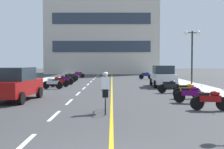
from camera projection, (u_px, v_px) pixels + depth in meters
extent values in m
plane|color=#38383A|center=(109.00, 85.00, 26.35)|extent=(140.00, 140.00, 0.00)
cube|color=#A8A8A3|center=(39.00, 82.00, 29.34)|extent=(2.40, 72.00, 0.12)
cube|color=#A8A8A3|center=(180.00, 82.00, 29.34)|extent=(2.40, 72.00, 0.12)
cube|color=silver|center=(23.00, 145.00, 7.37)|extent=(0.14, 2.20, 0.01)
cube|color=silver|center=(54.00, 116.00, 11.36)|extent=(0.14, 2.20, 0.01)
cube|color=silver|center=(69.00, 102.00, 15.36)|extent=(0.14, 2.20, 0.01)
cube|color=silver|center=(78.00, 94.00, 19.35)|extent=(0.14, 2.20, 0.01)
cube|color=silver|center=(84.00, 88.00, 23.35)|extent=(0.14, 2.20, 0.01)
cube|color=silver|center=(88.00, 84.00, 27.35)|extent=(0.14, 2.20, 0.01)
cube|color=silver|center=(91.00, 82.00, 31.34)|extent=(0.14, 2.20, 0.01)
cube|color=silver|center=(94.00, 79.00, 35.34)|extent=(0.14, 2.20, 0.01)
cube|color=silver|center=(95.00, 78.00, 39.34)|extent=(0.14, 2.20, 0.01)
cube|color=silver|center=(97.00, 76.00, 43.33)|extent=(0.14, 2.20, 0.01)
cube|color=silver|center=(98.00, 75.00, 47.33)|extent=(0.14, 2.20, 0.01)
cube|color=silver|center=(99.00, 74.00, 51.33)|extent=(0.14, 2.20, 0.01)
cube|color=gold|center=(112.00, 83.00, 29.34)|extent=(0.12, 66.00, 0.01)
cube|color=beige|center=(102.00, 31.00, 54.45)|extent=(20.23, 8.95, 16.10)
cube|color=#2D3847|center=(102.00, 46.00, 50.07)|extent=(17.00, 0.10, 1.93)
cube|color=#2D3847|center=(102.00, 18.00, 49.86)|extent=(17.00, 0.10, 1.93)
cylinder|color=black|center=(192.00, 58.00, 25.65)|extent=(0.14, 0.14, 4.73)
cylinder|color=black|center=(192.00, 33.00, 25.56)|extent=(1.10, 0.08, 0.08)
sphere|color=white|center=(186.00, 33.00, 25.56)|extent=(0.36, 0.36, 0.36)
sphere|color=white|center=(199.00, 33.00, 25.56)|extent=(0.36, 0.36, 0.36)
cylinder|color=black|center=(12.00, 92.00, 17.24)|extent=(0.27, 0.65, 0.64)
cylinder|color=black|center=(40.00, 92.00, 17.12)|extent=(0.27, 0.65, 0.64)
cylinder|color=black|center=(21.00, 98.00, 14.33)|extent=(0.27, 0.65, 0.64)
cube|color=maroon|center=(16.00, 88.00, 15.77)|extent=(2.00, 4.31, 0.80)
cube|color=#1E2833|center=(16.00, 74.00, 15.74)|extent=(1.72, 2.31, 0.70)
cylinder|color=black|center=(151.00, 82.00, 26.22)|extent=(0.23, 0.64, 0.64)
cylinder|color=black|center=(170.00, 82.00, 26.18)|extent=(0.23, 0.64, 0.64)
cylinder|color=black|center=(155.00, 84.00, 23.42)|extent=(0.23, 0.64, 0.64)
cylinder|color=black|center=(176.00, 84.00, 23.39)|extent=(0.23, 0.64, 0.64)
cube|color=silver|center=(163.00, 78.00, 24.78)|extent=(1.78, 4.23, 0.80)
cube|color=#1E2833|center=(163.00, 70.00, 24.75)|extent=(1.60, 2.23, 0.70)
cylinder|color=black|center=(223.00, 104.00, 12.55)|extent=(0.61, 0.18, 0.60)
cylinder|color=black|center=(197.00, 103.00, 12.69)|extent=(0.61, 0.18, 0.60)
cube|color=maroon|center=(210.00, 99.00, 12.61)|extent=(0.93, 0.39, 0.28)
ellipsoid|color=maroon|center=(215.00, 94.00, 12.58)|extent=(0.47, 0.30, 0.22)
cube|color=black|center=(204.00, 94.00, 12.63)|extent=(0.47, 0.30, 0.10)
cylinder|color=silver|center=(223.00, 90.00, 12.52)|extent=(0.11, 0.60, 0.03)
cylinder|color=black|center=(201.00, 97.00, 14.83)|extent=(0.61, 0.21, 0.60)
cylinder|color=black|center=(179.00, 97.00, 15.03)|extent=(0.61, 0.21, 0.60)
cube|color=#590C59|center=(190.00, 93.00, 14.92)|extent=(0.94, 0.44, 0.28)
ellipsoid|color=#590C59|center=(195.00, 89.00, 14.87)|extent=(0.48, 0.32, 0.22)
cube|color=black|center=(186.00, 89.00, 14.96)|extent=(0.48, 0.32, 0.10)
cylinder|color=silver|center=(202.00, 86.00, 14.80)|extent=(0.14, 0.59, 0.03)
cylinder|color=black|center=(196.00, 93.00, 16.84)|extent=(0.61, 0.17, 0.60)
cylinder|color=black|center=(178.00, 93.00, 16.70)|extent=(0.61, 0.17, 0.60)
cube|color=orange|center=(187.00, 90.00, 16.76)|extent=(0.93, 0.39, 0.28)
ellipsoid|color=orange|center=(191.00, 86.00, 16.78)|extent=(0.47, 0.29, 0.22)
cube|color=black|center=(183.00, 86.00, 16.72)|extent=(0.47, 0.29, 0.10)
cylinder|color=silver|center=(196.00, 83.00, 16.81)|extent=(0.10, 0.60, 0.03)
cylinder|color=black|center=(177.00, 88.00, 19.82)|extent=(0.61, 0.20, 0.60)
cylinder|color=black|center=(162.00, 89.00, 19.64)|extent=(0.61, 0.20, 0.60)
cube|color=black|center=(170.00, 85.00, 19.72)|extent=(0.93, 0.43, 0.28)
ellipsoid|color=black|center=(173.00, 82.00, 19.75)|extent=(0.47, 0.31, 0.22)
cube|color=black|center=(166.00, 83.00, 19.67)|extent=(0.47, 0.31, 0.10)
cylinder|color=silver|center=(178.00, 80.00, 19.80)|extent=(0.13, 0.60, 0.03)
cylinder|color=black|center=(46.00, 85.00, 22.91)|extent=(0.61, 0.21, 0.60)
cylinder|color=black|center=(59.00, 85.00, 22.70)|extent=(0.61, 0.21, 0.60)
cube|color=#B2B2B7|center=(53.00, 82.00, 22.80)|extent=(0.94, 0.45, 0.28)
ellipsoid|color=#B2B2B7|center=(50.00, 79.00, 22.83)|extent=(0.48, 0.32, 0.22)
cube|color=black|center=(56.00, 80.00, 22.74)|extent=(0.48, 0.32, 0.10)
cylinder|color=silver|center=(46.00, 77.00, 22.89)|extent=(0.14, 0.59, 0.03)
cylinder|color=black|center=(53.00, 83.00, 24.64)|extent=(0.60, 0.13, 0.60)
cylinder|color=black|center=(66.00, 83.00, 24.70)|extent=(0.60, 0.13, 0.60)
cube|color=maroon|center=(59.00, 81.00, 24.66)|extent=(0.91, 0.32, 0.28)
ellipsoid|color=maroon|center=(57.00, 78.00, 24.64)|extent=(0.45, 0.26, 0.22)
cube|color=black|center=(62.00, 78.00, 24.67)|extent=(0.45, 0.26, 0.10)
cylinder|color=silver|center=(53.00, 76.00, 24.62)|extent=(0.06, 0.60, 0.03)
cylinder|color=black|center=(60.00, 81.00, 27.25)|extent=(0.61, 0.22, 0.60)
cylinder|color=black|center=(71.00, 81.00, 27.02)|extent=(0.61, 0.22, 0.60)
cube|color=#590C59|center=(65.00, 79.00, 27.12)|extent=(0.94, 0.46, 0.28)
ellipsoid|color=#590C59|center=(63.00, 77.00, 27.16)|extent=(0.48, 0.33, 0.22)
cube|color=black|center=(68.00, 77.00, 27.06)|extent=(0.48, 0.33, 0.10)
cylinder|color=silver|center=(60.00, 75.00, 27.22)|extent=(0.15, 0.59, 0.03)
cylinder|color=black|center=(64.00, 79.00, 30.71)|extent=(0.60, 0.13, 0.60)
cylinder|color=black|center=(74.00, 79.00, 30.66)|extent=(0.60, 0.13, 0.60)
cube|color=black|center=(69.00, 77.00, 30.67)|extent=(0.91, 0.32, 0.28)
ellipsoid|color=black|center=(67.00, 75.00, 30.67)|extent=(0.45, 0.26, 0.22)
cube|color=black|center=(71.00, 75.00, 30.65)|extent=(0.45, 0.26, 0.10)
cylinder|color=silver|center=(64.00, 74.00, 30.68)|extent=(0.06, 0.60, 0.03)
cylinder|color=black|center=(66.00, 78.00, 32.59)|extent=(0.61, 0.19, 0.60)
cylinder|color=black|center=(76.00, 78.00, 32.42)|extent=(0.61, 0.19, 0.60)
cube|color=black|center=(71.00, 76.00, 32.49)|extent=(0.93, 0.42, 0.28)
ellipsoid|color=black|center=(69.00, 74.00, 32.51)|extent=(0.47, 0.31, 0.22)
cube|color=black|center=(73.00, 75.00, 32.45)|extent=(0.47, 0.31, 0.10)
cylinder|color=silver|center=(66.00, 73.00, 32.56)|extent=(0.12, 0.60, 0.03)
cylinder|color=black|center=(150.00, 77.00, 35.91)|extent=(0.60, 0.10, 0.60)
cylinder|color=black|center=(141.00, 77.00, 35.91)|extent=(0.60, 0.10, 0.60)
cube|color=navy|center=(146.00, 75.00, 35.90)|extent=(0.90, 0.28, 0.28)
ellipsoid|color=navy|center=(148.00, 73.00, 35.89)|extent=(0.44, 0.24, 0.22)
cube|color=black|center=(144.00, 73.00, 35.89)|extent=(0.44, 0.24, 0.10)
cylinder|color=silver|center=(150.00, 72.00, 35.89)|extent=(0.03, 0.60, 0.03)
cylinder|color=black|center=(74.00, 76.00, 38.25)|extent=(0.61, 0.24, 0.60)
cylinder|color=black|center=(82.00, 76.00, 38.51)|extent=(0.61, 0.24, 0.60)
cube|color=#590C59|center=(78.00, 74.00, 38.37)|extent=(0.94, 0.49, 0.28)
ellipsoid|color=#590C59|center=(77.00, 72.00, 38.32)|extent=(0.48, 0.34, 0.22)
cube|color=black|center=(80.00, 73.00, 38.42)|extent=(0.48, 0.34, 0.10)
cylinder|color=silver|center=(74.00, 71.00, 38.23)|extent=(0.17, 0.59, 0.03)
torus|color=black|center=(106.00, 102.00, 12.69)|extent=(0.05, 0.72, 0.72)
torus|color=black|center=(105.00, 106.00, 11.64)|extent=(0.05, 0.72, 0.72)
cylinder|color=blue|center=(105.00, 97.00, 12.12)|extent=(0.06, 0.95, 0.04)
cube|color=black|center=(105.00, 92.00, 11.96)|extent=(0.10, 0.20, 0.06)
cylinder|color=blue|center=(105.00, 90.00, 12.56)|extent=(0.42, 0.04, 0.03)
cube|color=black|center=(105.00, 94.00, 12.02)|extent=(0.25, 0.36, 0.28)
cube|color=white|center=(105.00, 84.00, 12.15)|extent=(0.33, 0.46, 0.61)
sphere|color=#8C6647|center=(105.00, 76.00, 12.26)|extent=(0.20, 0.20, 0.20)
ellipsoid|color=white|center=(105.00, 74.00, 12.26)|extent=(0.24, 0.26, 0.16)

